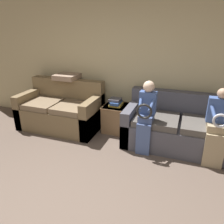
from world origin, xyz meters
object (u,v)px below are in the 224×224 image
(couch_main, at_px, (179,128))
(side_shelf, at_px, (116,117))
(book_stack, at_px, (116,102))
(couch_side, at_px, (62,111))
(child_left_seated, at_px, (146,114))
(child_right_seated, at_px, (217,125))
(throw_pillow, at_px, (67,77))

(couch_main, relative_size, side_shelf, 3.50)
(couch_main, bearing_deg, book_stack, 172.40)
(couch_side, distance_m, child_left_seated, 1.89)
(child_right_seated, xyz_separation_m, book_stack, (-1.78, 0.56, -0.03))
(couch_side, bearing_deg, child_left_seated, -10.69)
(couch_side, relative_size, side_shelf, 3.02)
(book_stack, bearing_deg, couch_main, -7.60)
(couch_side, relative_size, child_left_seated, 1.36)
(child_left_seated, relative_size, throw_pillow, 2.60)
(child_right_seated, height_order, book_stack, child_right_seated)
(side_shelf, bearing_deg, book_stack, -51.45)
(child_left_seated, height_order, throw_pillow, child_left_seated)
(child_left_seated, bearing_deg, couch_main, 36.37)
(child_right_seated, bearing_deg, throw_pillow, 167.29)
(side_shelf, relative_size, throw_pillow, 1.17)
(couch_side, height_order, child_left_seated, child_left_seated)
(child_left_seated, height_order, book_stack, child_left_seated)
(couch_main, distance_m, child_right_seated, 0.73)
(couch_side, height_order, side_shelf, couch_side)
(couch_side, distance_m, throw_pillow, 0.73)
(throw_pillow, bearing_deg, side_shelf, -4.23)
(child_right_seated, bearing_deg, couch_main, 143.48)
(couch_side, height_order, throw_pillow, throw_pillow)
(couch_main, relative_size, couch_side, 1.16)
(side_shelf, height_order, throw_pillow, throw_pillow)
(couch_main, height_order, couch_side, couch_side)
(couch_main, distance_m, book_stack, 1.29)
(couch_side, distance_m, child_right_seated, 2.93)
(book_stack, xyz_separation_m, throw_pillow, (-1.10, 0.09, 0.41))
(child_left_seated, distance_m, child_right_seated, 1.07)
(child_right_seated, bearing_deg, child_left_seated, 179.88)
(book_stack, distance_m, throw_pillow, 1.18)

